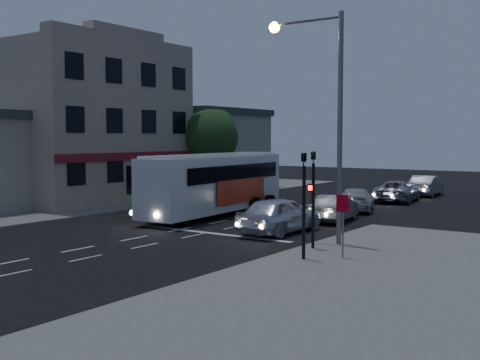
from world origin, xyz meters
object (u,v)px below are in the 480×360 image
Objects in this scene: traffic_signal_side at (304,192)px; streetlight at (325,101)px; street_tree at (211,135)px; car_sedan_b at (356,199)px; traffic_signal_main at (313,187)px; car_extra at (426,186)px; tour_bus at (215,182)px; car_suv at (280,215)px; regulatory_sign at (343,216)px; car_sedan_a at (335,208)px; car_sedan_c at (397,191)px.

traffic_signal_side is 0.46× the size of streetlight.
car_sedan_b is at bearing -7.87° from street_tree.
traffic_signal_side is at bearing -70.51° from traffic_signal_main.
traffic_signal_side reaches higher than car_extra.
car_sedan_b is 11.56m from car_extra.
tour_bus is 19.00m from car_extra.
car_suv is at bearing -41.83° from street_tree.
car_extra is 23.46m from streetlight.
tour_bus is 13.09m from regulatory_sign.
traffic_signal_main reaches higher than regulatory_sign.
traffic_signal_main is (2.90, -7.90, 1.74)m from car_sedan_a.
traffic_signal_main reaches higher than car_sedan_a.
car_sedan_a is 1.01× the size of traffic_signal_main.
car_sedan_c is 1.11× the size of car_extra.
regulatory_sign is 0.24× the size of streetlight.
car_sedan_c is at bearing 61.89° from tour_bus.
street_tree reaches higher than car_sedan_c.
car_sedan_a is at bearing 110.05° from traffic_signal_side.
street_tree is at bearing 135.50° from traffic_signal_side.
traffic_signal_side is (4.36, -20.95, 1.71)m from car_sedan_c.
car_sedan_c is 0.83× the size of street_tree.
regulatory_sign is at bearing -41.08° from street_tree.
traffic_signal_main is at bearing 138.93° from car_suv.
traffic_signal_side is at bearing 130.13° from car_suv.
car_sedan_b is at bearing 107.73° from streetlight.
car_extra is at bearing 38.46° from street_tree.
car_sedan_c is at bearing 100.93° from traffic_signal_main.
car_extra is at bearing 67.30° from tour_bus.
car_extra reaches higher than car_sedan_c.
tour_bus is at bearing 140.94° from traffic_signal_side.
traffic_signal_side is 23.24m from street_tree.
street_tree is (-12.14, -4.72, 3.79)m from car_sedan_c.
car_sedan_a is 4.78m from car_sedan_b.
traffic_signal_main is 2.14m from regulatory_sign.
street_tree is at bearing -35.35° from car_sedan_a.
car_sedan_b is 6.38m from car_sedan_c.
regulatory_sign is (5.36, -19.98, 0.88)m from car_sedan_c.
streetlight reaches higher than car_sedan_c.
car_sedan_a is 10.07m from regulatory_sign.
tour_bus is at bearing 30.08° from car_sedan_b.
traffic_signal_side is at bearing -136.08° from regulatory_sign.
car_sedan_b is 1.01× the size of car_extra.
car_sedan_b is 0.75× the size of street_tree.
car_sedan_a is 11.10m from car_sedan_c.
traffic_signal_side is at bearing 92.95° from car_sedan_c.
car_suv is 1.19× the size of traffic_signal_main.
regulatory_sign is at bearing 142.60° from car_suv.
regulatory_sign is 0.35× the size of street_tree.
car_sedan_c is at bearing -111.34° from car_sedan_b.
traffic_signal_main reaches higher than car_extra.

